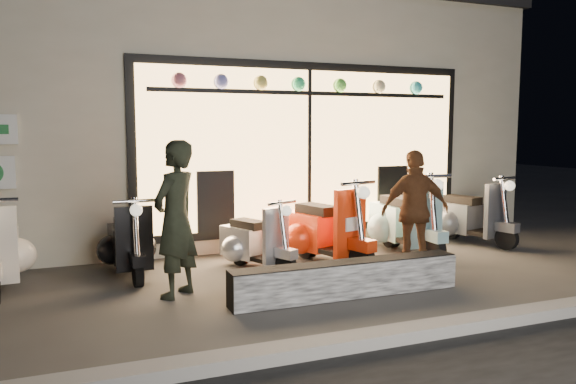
% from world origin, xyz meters
% --- Properties ---
extents(ground, '(40.00, 40.00, 0.00)m').
position_xyz_m(ground, '(0.00, 0.00, 0.00)').
color(ground, '#383533').
rests_on(ground, ground).
extents(kerb, '(40.00, 0.25, 0.12)m').
position_xyz_m(kerb, '(0.00, -2.00, 0.06)').
color(kerb, slate).
rests_on(kerb, ground).
extents(shop_building, '(10.20, 6.23, 4.20)m').
position_xyz_m(shop_building, '(0.00, 4.98, 2.10)').
color(shop_building, beige).
rests_on(shop_building, ground).
extents(graffiti_barrier, '(2.68, 0.28, 0.40)m').
position_xyz_m(graffiti_barrier, '(0.13, -0.65, 0.20)').
color(graffiti_barrier, black).
rests_on(graffiti_barrier, ground).
extents(scooter_silver, '(0.74, 1.26, 0.91)m').
position_xyz_m(scooter_silver, '(-0.45, 0.99, 0.37)').
color(scooter_silver, black).
rests_on(scooter_silver, ground).
extents(scooter_red, '(0.80, 1.60, 1.14)m').
position_xyz_m(scooter_red, '(0.55, 0.97, 0.46)').
color(scooter_red, black).
rests_on(scooter_red, ground).
extents(scooter_black, '(0.47, 1.38, 0.99)m').
position_xyz_m(scooter_black, '(-2.01, 1.33, 0.40)').
color(scooter_black, black).
rests_on(scooter_black, ground).
extents(scooter_blue, '(0.53, 1.64, 1.18)m').
position_xyz_m(scooter_blue, '(2.00, 1.15, 0.47)').
color(scooter_blue, black).
rests_on(scooter_blue, ground).
extents(scooter_grey, '(0.74, 1.51, 1.07)m').
position_xyz_m(scooter_grey, '(3.36, 1.37, 0.43)').
color(scooter_grey, black).
rests_on(scooter_grey, ground).
extents(man, '(0.74, 0.74, 1.74)m').
position_xyz_m(man, '(-1.62, 0.07, 0.87)').
color(man, black).
rests_on(man, ground).
extents(woman, '(0.98, 0.54, 1.58)m').
position_xyz_m(woman, '(1.53, 0.12, 0.79)').
color(woman, brown).
rests_on(woman, ground).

